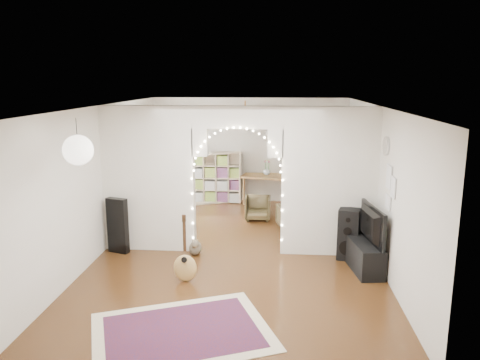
# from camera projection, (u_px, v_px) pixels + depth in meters

# --- Properties ---
(floor) EXTENTS (7.50, 7.50, 0.00)m
(floor) POSITION_uv_depth(u_px,v_px,m) (238.00, 251.00, 8.80)
(floor) COLOR black
(floor) RESTS_ON ground
(ceiling) EXTENTS (5.00, 7.50, 0.02)m
(ceiling) POSITION_uv_depth(u_px,v_px,m) (237.00, 106.00, 8.23)
(ceiling) COLOR white
(ceiling) RESTS_ON wall_back
(wall_back) EXTENTS (5.00, 0.02, 2.70)m
(wall_back) POSITION_uv_depth(u_px,v_px,m) (250.00, 150.00, 12.17)
(wall_back) COLOR silver
(wall_back) RESTS_ON floor
(wall_front) EXTENTS (5.00, 0.02, 2.70)m
(wall_front) POSITION_uv_depth(u_px,v_px,m) (207.00, 257.00, 4.86)
(wall_front) COLOR silver
(wall_front) RESTS_ON floor
(wall_left) EXTENTS (0.02, 7.50, 2.70)m
(wall_left) POSITION_uv_depth(u_px,v_px,m) (104.00, 178.00, 8.71)
(wall_left) COLOR silver
(wall_left) RESTS_ON floor
(wall_right) EXTENTS (0.02, 7.50, 2.70)m
(wall_right) POSITION_uv_depth(u_px,v_px,m) (377.00, 183.00, 8.32)
(wall_right) COLOR silver
(wall_right) RESTS_ON floor
(divider_wall) EXTENTS (5.00, 0.20, 2.70)m
(divider_wall) POSITION_uv_depth(u_px,v_px,m) (238.00, 177.00, 8.50)
(divider_wall) COLOR silver
(divider_wall) RESTS_ON floor
(fairy_lights) EXTENTS (1.64, 0.04, 1.60)m
(fairy_lights) POSITION_uv_depth(u_px,v_px,m) (237.00, 171.00, 8.35)
(fairy_lights) COLOR #FFEABF
(fairy_lights) RESTS_ON divider_wall
(window) EXTENTS (0.04, 1.20, 1.40)m
(window) POSITION_uv_depth(u_px,v_px,m) (134.00, 155.00, 10.43)
(window) COLOR white
(window) RESTS_ON wall_left
(wall_clock) EXTENTS (0.03, 0.31, 0.31)m
(wall_clock) POSITION_uv_depth(u_px,v_px,m) (387.00, 146.00, 7.58)
(wall_clock) COLOR white
(wall_clock) RESTS_ON wall_right
(picture_frames) EXTENTS (0.02, 0.50, 0.70)m
(picture_frames) POSITION_uv_depth(u_px,v_px,m) (390.00, 187.00, 7.32)
(picture_frames) COLOR white
(picture_frames) RESTS_ON wall_right
(paper_lantern) EXTENTS (0.40, 0.40, 0.40)m
(paper_lantern) POSITION_uv_depth(u_px,v_px,m) (78.00, 150.00, 6.13)
(paper_lantern) COLOR white
(paper_lantern) RESTS_ON ceiling
(ceiling_fan) EXTENTS (1.10, 1.10, 0.30)m
(ceiling_fan) POSITION_uv_depth(u_px,v_px,m) (245.00, 115.00, 10.24)
(ceiling_fan) COLOR #CB8A43
(ceiling_fan) RESTS_ON ceiling
(area_rug) EXTENTS (2.66, 2.37, 0.02)m
(area_rug) POSITION_uv_depth(u_px,v_px,m) (182.00, 332.00, 5.96)
(area_rug) COLOR maroon
(area_rug) RESTS_ON floor
(guitar_case) EXTENTS (0.42, 0.25, 1.03)m
(guitar_case) POSITION_uv_depth(u_px,v_px,m) (118.00, 226.00, 8.62)
(guitar_case) COLOR black
(guitar_case) RESTS_ON floor
(acoustic_guitar) EXTENTS (0.39, 0.18, 0.94)m
(acoustic_guitar) POSITION_uv_depth(u_px,v_px,m) (185.00, 257.00, 7.37)
(acoustic_guitar) COLOR tan
(acoustic_guitar) RESTS_ON floor
(tabby_cat) EXTENTS (0.28, 0.53, 0.35)m
(tabby_cat) POSITION_uv_depth(u_px,v_px,m) (195.00, 247.00, 8.57)
(tabby_cat) COLOR brown
(tabby_cat) RESTS_ON floor
(floor_speaker) EXTENTS (0.43, 0.40, 0.93)m
(floor_speaker) POSITION_uv_depth(u_px,v_px,m) (349.00, 234.00, 8.30)
(floor_speaker) COLOR black
(floor_speaker) RESTS_ON floor
(media_console) EXTENTS (0.54, 1.05, 0.50)m
(media_console) POSITION_uv_depth(u_px,v_px,m) (364.00, 256.00, 7.84)
(media_console) COLOR black
(media_console) RESTS_ON floor
(tv) EXTENTS (0.30, 1.08, 0.62)m
(tv) POSITION_uv_depth(u_px,v_px,m) (366.00, 225.00, 7.72)
(tv) COLOR black
(tv) RESTS_ON media_console
(bookcase) EXTENTS (1.30, 0.79, 1.32)m
(bookcase) POSITION_uv_depth(u_px,v_px,m) (217.00, 178.00, 12.14)
(bookcase) COLOR beige
(bookcase) RESTS_ON floor
(dining_table) EXTENTS (1.34, 1.03, 0.76)m
(dining_table) POSITION_uv_depth(u_px,v_px,m) (267.00, 177.00, 12.03)
(dining_table) COLOR brown
(dining_table) RESTS_ON floor
(flower_vase) EXTENTS (0.22, 0.22, 0.19)m
(flower_vase) POSITION_uv_depth(u_px,v_px,m) (267.00, 171.00, 12.00)
(flower_vase) COLOR white
(flower_vase) RESTS_ON dining_table
(dining_chair_left) EXTENTS (0.58, 0.60, 0.54)m
(dining_chair_left) POSITION_uv_depth(u_px,v_px,m) (258.00, 208.00, 10.72)
(dining_chair_left) COLOR #493D24
(dining_chair_left) RESTS_ON floor
(dining_chair_right) EXTENTS (0.64, 0.65, 0.49)m
(dining_chair_right) POSITION_uv_depth(u_px,v_px,m) (290.00, 216.00, 10.13)
(dining_chair_right) COLOR #493D24
(dining_chair_right) RESTS_ON floor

